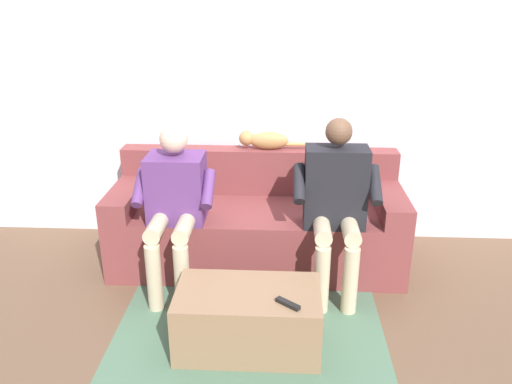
{
  "coord_description": "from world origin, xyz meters",
  "views": [
    {
      "loc": [
        -0.18,
        3.36,
        1.94
      ],
      "look_at": [
        0.0,
        0.02,
        0.62
      ],
      "focal_mm": 35.88,
      "sensor_mm": 36.0,
      "label": 1
    }
  ],
  "objects_px": {
    "couch": "(257,224)",
    "cat_on_backrest": "(264,140)",
    "coffee_table": "(248,319)",
    "person_right_seated": "(175,198)",
    "person_left_seated": "(336,199)",
    "remote_black": "(288,304)"
  },
  "relations": [
    {
      "from": "coffee_table",
      "to": "person_left_seated",
      "type": "distance_m",
      "value": 0.97
    },
    {
      "from": "person_right_seated",
      "to": "cat_on_backrest",
      "type": "relative_size",
      "value": 2.14
    },
    {
      "from": "person_left_seated",
      "to": "remote_black",
      "type": "xyz_separation_m",
      "value": [
        0.31,
        0.77,
        -0.3
      ]
    },
    {
      "from": "couch",
      "to": "remote_black",
      "type": "xyz_separation_m",
      "value": [
        -0.22,
        1.15,
        0.08
      ]
    },
    {
      "from": "cat_on_backrest",
      "to": "remote_black",
      "type": "xyz_separation_m",
      "value": [
        -0.19,
        1.42,
        -0.51
      ]
    },
    {
      "from": "person_left_seated",
      "to": "person_right_seated",
      "type": "relative_size",
      "value": 1.06
    },
    {
      "from": "coffee_table",
      "to": "person_left_seated",
      "type": "bearing_deg",
      "value": -129.56
    },
    {
      "from": "couch",
      "to": "coffee_table",
      "type": "relative_size",
      "value": 2.58
    },
    {
      "from": "cat_on_backrest",
      "to": "remote_black",
      "type": "relative_size",
      "value": 3.55
    },
    {
      "from": "coffee_table",
      "to": "person_right_seated",
      "type": "xyz_separation_m",
      "value": [
        0.53,
        -0.67,
        0.46
      ]
    },
    {
      "from": "cat_on_backrest",
      "to": "couch",
      "type": "bearing_deg",
      "value": 81.68
    },
    {
      "from": "coffee_table",
      "to": "person_right_seated",
      "type": "relative_size",
      "value": 0.73
    },
    {
      "from": "couch",
      "to": "coffee_table",
      "type": "height_order",
      "value": "couch"
    },
    {
      "from": "coffee_table",
      "to": "remote_black",
      "type": "distance_m",
      "value": 0.32
    },
    {
      "from": "person_left_seated",
      "to": "cat_on_backrest",
      "type": "xyz_separation_m",
      "value": [
        0.5,
        -0.64,
        0.21
      ]
    },
    {
      "from": "couch",
      "to": "person_right_seated",
      "type": "xyz_separation_m",
      "value": [
        0.53,
        0.35,
        0.35
      ]
    },
    {
      "from": "couch",
      "to": "cat_on_backrest",
      "type": "relative_size",
      "value": 4.02
    },
    {
      "from": "person_right_seated",
      "to": "cat_on_backrest",
      "type": "xyz_separation_m",
      "value": [
        -0.57,
        -0.62,
        0.24
      ]
    },
    {
      "from": "couch",
      "to": "person_left_seated",
      "type": "distance_m",
      "value": 0.76
    },
    {
      "from": "person_left_seated",
      "to": "person_right_seated",
      "type": "bearing_deg",
      "value": -1.44
    },
    {
      "from": "person_left_seated",
      "to": "couch",
      "type": "bearing_deg",
      "value": -35.45
    },
    {
      "from": "cat_on_backrest",
      "to": "remote_black",
      "type": "distance_m",
      "value": 1.51
    }
  ]
}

